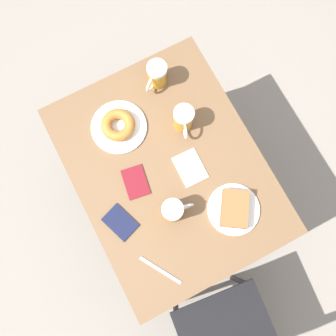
{
  "coord_description": "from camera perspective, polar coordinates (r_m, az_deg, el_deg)",
  "views": [
    {
      "loc": [
        0.14,
        0.27,
        2.2
      ],
      "look_at": [
        0.0,
        0.0,
        0.75
      ],
      "focal_mm": 40.0,
      "sensor_mm": 36.0,
      "label": 1
    }
  ],
  "objects": [
    {
      "name": "ground_plane",
      "position": [
        2.22,
        0.0,
        -4.0
      ],
      "size": [
        8.0,
        8.0,
        0.0
      ],
      "primitive_type": "plane",
      "color": "gray"
    },
    {
      "name": "table",
      "position": [
        1.57,
        0.0,
        -0.67
      ],
      "size": [
        0.73,
        0.95,
        0.73
      ],
      "color": "brown",
      "rests_on": "ground_plane"
    },
    {
      "name": "plate_with_cake",
      "position": [
        1.48,
        10.05,
        -6.17
      ],
      "size": [
        0.21,
        0.21,
        0.05
      ],
      "color": "white",
      "rests_on": "table"
    },
    {
      "name": "plate_with_donut",
      "position": [
        1.54,
        -7.57,
        6.39
      ],
      "size": [
        0.23,
        0.23,
        0.05
      ],
      "color": "white",
      "rests_on": "table"
    },
    {
      "name": "beer_mug_left",
      "position": [
        1.41,
        0.8,
        -6.49
      ],
      "size": [
        0.12,
        0.08,
        0.12
      ],
      "color": "#C68C23",
      "rests_on": "table"
    },
    {
      "name": "beer_mug_center",
      "position": [
        1.49,
        2.37,
        7.46
      ],
      "size": [
        0.08,
        0.12,
        0.12
      ],
      "color": "#C68C23",
      "rests_on": "table"
    },
    {
      "name": "beer_mug_right",
      "position": [
        1.57,
        -1.72,
        13.97
      ],
      "size": [
        0.12,
        0.09,
        0.12
      ],
      "color": "#C68C23",
      "rests_on": "table"
    },
    {
      "name": "napkin_folded",
      "position": [
        1.5,
        3.39,
        0.06
      ],
      "size": [
        0.1,
        0.14,
        0.0
      ],
      "rotation": [
        0.0,
        0.0,
        4.69
      ],
      "color": "white",
      "rests_on": "table"
    },
    {
      "name": "fork",
      "position": [
        1.47,
        -1.18,
        -15.32
      ],
      "size": [
        0.1,
        0.16,
        0.0
      ],
      "rotation": [
        0.0,
        0.0,
        0.55
      ],
      "color": "silver",
      "rests_on": "table"
    },
    {
      "name": "passport_near_edge",
      "position": [
        1.49,
        -4.97,
        -2.15
      ],
      "size": [
        0.11,
        0.14,
        0.01
      ],
      "rotation": [
        0.0,
        0.0,
        6.12
      ],
      "color": "maroon",
      "rests_on": "table"
    },
    {
      "name": "passport_far_edge",
      "position": [
        1.48,
        -7.28,
        -8.22
      ],
      "size": [
        0.12,
        0.15,
        0.01
      ],
      "rotation": [
        0.0,
        0.0,
        0.34
      ],
      "color": "#141938",
      "rests_on": "table"
    }
  ]
}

